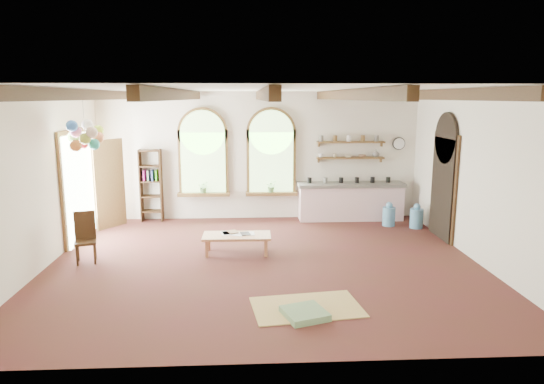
{
  "coord_description": "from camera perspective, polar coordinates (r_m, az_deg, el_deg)",
  "views": [
    {
      "loc": [
        -0.31,
        -8.66,
        3.06
      ],
      "look_at": [
        0.17,
        0.6,
        1.24
      ],
      "focal_mm": 32.0,
      "sensor_mm": 36.0,
      "label": 1
    }
  ],
  "objects": [
    {
      "name": "shelf_vase",
      "position": [
        12.55,
        12.13,
        4.48
      ],
      "size": [
        0.18,
        0.18,
        0.19
      ],
      "primitive_type": "imported",
      "color": "slate",
      "rests_on": "wall_shelf_lower"
    },
    {
      "name": "ceiling_beams",
      "position": [
        8.67,
        -0.96,
        11.37
      ],
      "size": [
        6.2,
        6.8,
        0.18
      ],
      "primitive_type": null,
      "color": "#3C2813",
      "rests_on": "ceiling"
    },
    {
      "name": "wall_shelf_upper",
      "position": [
        12.37,
        9.26,
        5.82
      ],
      "size": [
        1.7,
        0.24,
        0.04
      ],
      "primitive_type": "cube",
      "color": "brown",
      "rests_on": "wall_back"
    },
    {
      "name": "right_doorway",
      "position": [
        11.19,
        19.44,
        0.38
      ],
      "size": [
        0.1,
        1.3,
        2.4
      ],
      "primitive_type": "cube",
      "color": "black",
      "rests_on": "floor"
    },
    {
      "name": "potted_plant_right",
      "position": [
        12.2,
        -0.07,
        0.67
      ],
      "size": [
        0.27,
        0.23,
        0.3
      ],
      "primitive_type": "imported",
      "color": "#598C4C",
      "rests_on": "window_right"
    },
    {
      "name": "side_chair",
      "position": [
        9.8,
        -21.03,
        -6.17
      ],
      "size": [
        0.46,
        0.46,
        0.96
      ],
      "color": "#3C2813",
      "rests_on": "floor"
    },
    {
      "name": "wall_shelf_lower",
      "position": [
        12.41,
        9.2,
        3.98
      ],
      "size": [
        1.7,
        0.24,
        0.04
      ],
      "primitive_type": "cube",
      "color": "brown",
      "rests_on": "wall_back"
    },
    {
      "name": "shelf_cup_a",
      "position": [
        12.27,
        5.77,
        4.3
      ],
      "size": [
        0.12,
        0.1,
        0.1
      ],
      "primitive_type": "imported",
      "color": "white",
      "rests_on": "wall_shelf_lower"
    },
    {
      "name": "floor_mat",
      "position": [
        7.38,
        4.11,
        -13.35
      ],
      "size": [
        1.7,
        1.18,
        0.02
      ],
      "primitive_type": "cube",
      "rotation": [
        0.0,
        0.0,
        0.13
      ],
      "color": "tan",
      "rests_on": "floor"
    },
    {
      "name": "balloon_cluster",
      "position": [
        10.0,
        -21.15,
        6.2
      ],
      "size": [
        0.72,
        0.77,
        1.14
      ],
      "color": "silver",
      "rests_on": "floor"
    },
    {
      "name": "potted_plant_left",
      "position": [
        12.24,
        -8.04,
        0.59
      ],
      "size": [
        0.27,
        0.23,
        0.3
      ],
      "primitive_type": "imported",
      "color": "#598C4C",
      "rests_on": "window_left"
    },
    {
      "name": "water_jug_a",
      "position": [
        12.04,
        13.58,
        -2.7
      ],
      "size": [
        0.3,
        0.3,
        0.58
      ],
      "color": "#5A97C0",
      "rests_on": "floor"
    },
    {
      "name": "floor_cushion",
      "position": [
        7.09,
        3.87,
        -14.07
      ],
      "size": [
        0.72,
        0.72,
        0.1
      ],
      "primitive_type": "cube",
      "rotation": [
        0.0,
        0.0,
        0.33
      ],
      "color": "#6D9164",
      "rests_on": "floor"
    },
    {
      "name": "floor",
      "position": [
        9.19,
        -0.9,
        -8.34
      ],
      "size": [
        8.0,
        8.0,
        0.0
      ],
      "primitive_type": "plane",
      "color": "#502221",
      "rests_on": "ground"
    },
    {
      "name": "bookshelf",
      "position": [
        12.41,
        -14.04,
        0.75
      ],
      "size": [
        0.53,
        0.32,
        1.8
      ],
      "color": "#3C2813",
      "rests_on": "floor"
    },
    {
      "name": "tablet",
      "position": [
        9.69,
        -3.15,
        -4.92
      ],
      "size": [
        0.22,
        0.29,
        0.01
      ],
      "primitive_type": "cube",
      "rotation": [
        0.0,
        0.0,
        0.19
      ],
      "color": "black",
      "rests_on": "coffee_table"
    },
    {
      "name": "shelf_bowl_a",
      "position": [
        12.4,
        8.98,
        4.19
      ],
      "size": [
        0.22,
        0.22,
        0.05
      ],
      "primitive_type": "imported",
      "color": "beige",
      "rests_on": "wall_shelf_lower"
    },
    {
      "name": "kitchen_counter",
      "position": [
        12.42,
        9.22,
        -1.05
      ],
      "size": [
        2.68,
        0.62,
        0.94
      ],
      "color": "silver",
      "rests_on": "floor"
    },
    {
      "name": "window_left",
      "position": [
        12.22,
        -8.1,
        4.29
      ],
      "size": [
        1.3,
        0.28,
        2.2
      ],
      "color": "brown",
      "rests_on": "floor"
    },
    {
      "name": "table_book",
      "position": [
        9.79,
        -5.13,
        -4.76
      ],
      "size": [
        0.26,
        0.3,
        0.02
      ],
      "primitive_type": "imported",
      "rotation": [
        0.0,
        0.0,
        0.37
      ],
      "color": "olive",
      "rests_on": "coffee_table"
    },
    {
      "name": "wall_clock",
      "position": [
        12.77,
        14.7,
        5.53
      ],
      "size": [
        0.32,
        0.04,
        0.32
      ],
      "primitive_type": "cylinder",
      "rotation": [
        1.57,
        0.0,
        0.0
      ],
      "color": "black",
      "rests_on": "wall_back"
    },
    {
      "name": "left_doorway",
      "position": [
        11.24,
        -21.82,
        0.52
      ],
      "size": [
        0.1,
        1.9,
        2.5
      ],
      "primitive_type": "cube",
      "color": "brown",
      "rests_on": "floor"
    },
    {
      "name": "water_jug_b",
      "position": [
        12.0,
        16.64,
        -2.87
      ],
      "size": [
        0.31,
        0.31,
        0.6
      ],
      "color": "#5A97C0",
      "rests_on": "floor"
    },
    {
      "name": "shelf_cup_b",
      "position": [
        12.33,
        7.39,
        4.29
      ],
      "size": [
        0.1,
        0.1,
        0.09
      ],
      "primitive_type": "imported",
      "color": "beige",
      "rests_on": "wall_shelf_lower"
    },
    {
      "name": "window_right",
      "position": [
        12.19,
        -0.09,
        4.38
      ],
      "size": [
        1.3,
        0.28,
        2.2
      ],
      "color": "brown",
      "rests_on": "floor"
    },
    {
      "name": "shelf_bowl_b",
      "position": [
        12.48,
        10.56,
        4.2
      ],
      "size": [
        0.2,
        0.2,
        0.06
      ],
      "primitive_type": "imported",
      "color": "#8C664C",
      "rests_on": "wall_shelf_lower"
    },
    {
      "name": "coffee_table",
      "position": [
        9.66,
        -4.17,
        -5.3
      ],
      "size": [
        1.35,
        0.64,
        0.38
      ],
      "color": "tan",
      "rests_on": "floor"
    }
  ]
}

